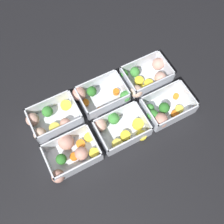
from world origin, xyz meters
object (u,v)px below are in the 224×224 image
container_near_center (98,95)px  container_far_left (163,111)px  container_near_left (147,77)px  container_far_center (118,128)px  container_near_right (50,120)px  container_far_right (71,153)px

container_near_center → container_far_left: 0.24m
container_near_left → container_far_center: 0.23m
container_near_left → container_near_center: 0.19m
container_near_left → container_far_center: size_ratio=1.18×
container_near_right → container_far_right: size_ratio=0.98×
container_near_center → container_far_left: size_ratio=1.10×
container_near_left → container_near_right: 0.38m
container_far_center → container_far_right: same height
container_near_left → container_far_center: bearing=34.0°
container_near_center → container_far_right: (0.17, 0.15, -0.00)m
container_far_left → container_far_center: (0.17, -0.02, -0.00)m
container_far_left → container_far_center: same height
container_near_right → container_far_left: (-0.36, 0.15, 0.00)m
container_near_left → container_near_center: same height
container_near_right → container_far_center: (-0.19, 0.13, -0.00)m
container_far_left → container_near_right: bearing=-22.9°
container_near_left → container_far_left: 0.15m
container_near_center → container_far_right: size_ratio=1.00×
container_near_right → container_far_right: bearing=96.6°
container_far_left → container_far_right: bearing=-1.9°
container_far_center → container_far_right: size_ratio=0.89×
container_near_center → container_near_right: (0.19, 0.01, -0.00)m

